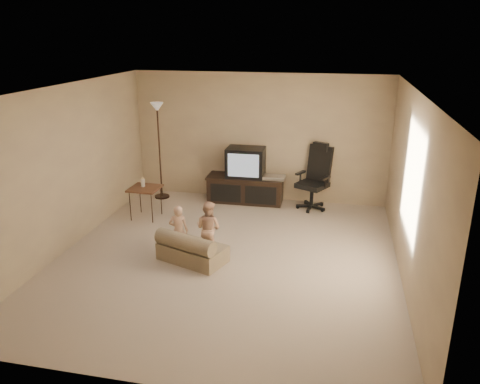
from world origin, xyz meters
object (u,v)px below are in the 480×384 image
object	(u,v)px
toddler_right	(208,228)
child_sofa	(191,250)
side_table	(145,188)
floor_lamp	(158,129)
tv_stand	(246,180)
toddler_left	(179,231)
office_chair	(314,185)

from	to	relation	value
toddler_right	child_sofa	bearing A→B (deg)	75.48
side_table	floor_lamp	xyz separation A→B (m)	(-0.12, 1.09, 0.85)
tv_stand	toddler_left	xyz separation A→B (m)	(-0.51, -2.54, -0.05)
child_sofa	toddler_right	world-z (taller)	toddler_right
toddler_left	toddler_right	xyz separation A→B (m)	(0.43, 0.12, 0.03)
office_chair	side_table	xyz separation A→B (m)	(-2.96, -1.15, 0.11)
side_table	office_chair	bearing A→B (deg)	21.20
side_table	child_sofa	xyz separation A→B (m)	(1.33, -1.49, -0.36)
floor_lamp	toddler_left	distance (m)	2.89
office_chair	tv_stand	bearing A→B (deg)	-155.61
side_table	floor_lamp	bearing A→B (deg)	96.33
office_chair	toddler_left	size ratio (longest dim) A/B	1.57
toddler_left	toddler_right	size ratio (longest dim) A/B	0.94
tv_stand	office_chair	xyz separation A→B (m)	(1.35, -0.07, -0.00)
office_chair	toddler_right	size ratio (longest dim) A/B	1.47
toddler_right	floor_lamp	bearing A→B (deg)	-35.14
side_table	toddler_left	size ratio (longest dim) A/B	0.97
side_table	toddler_right	distance (m)	1.94
toddler_left	toddler_right	distance (m)	0.45
child_sofa	toddler_left	world-z (taller)	toddler_left
child_sofa	office_chair	bearing A→B (deg)	78.06
side_table	toddler_right	xyz separation A→B (m)	(1.52, -1.20, -0.13)
toddler_right	office_chair	bearing A→B (deg)	-102.20
child_sofa	floor_lamp	bearing A→B (deg)	139.03
tv_stand	child_sofa	bearing A→B (deg)	-96.91
side_table	toddler_right	bearing A→B (deg)	-38.22
tv_stand	child_sofa	world-z (taller)	tv_stand
tv_stand	toddler_left	size ratio (longest dim) A/B	1.92
child_sofa	toddler_right	xyz separation A→B (m)	(0.19, 0.29, 0.23)
toddler_left	floor_lamp	bearing A→B (deg)	-71.75
tv_stand	office_chair	bearing A→B (deg)	-4.01
tv_stand	toddler_right	distance (m)	2.42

